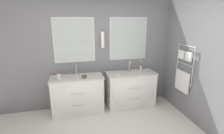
% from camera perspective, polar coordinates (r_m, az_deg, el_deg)
% --- Properties ---
extents(wall_back, '(5.19, 0.16, 2.60)m').
position_cam_1_polar(wall_back, '(4.10, -5.23, 4.89)').
color(wall_back, slate).
rests_on(wall_back, ground_plane).
extents(wall_right, '(0.13, 3.74, 2.60)m').
position_cam_1_polar(wall_right, '(3.89, 24.91, 2.57)').
color(wall_right, slate).
rests_on(wall_right, ground_plane).
extents(vanity_left, '(1.16, 0.57, 0.84)m').
position_cam_1_polar(vanity_left, '(4.02, -11.12, -8.89)').
color(vanity_left, white).
rests_on(vanity_left, ground_plane).
extents(vanity_right, '(1.16, 0.57, 0.84)m').
position_cam_1_polar(vanity_right, '(4.24, 6.22, -7.33)').
color(vanity_right, white).
rests_on(vanity_right, ground_plane).
extents(faucet_left, '(0.17, 0.15, 0.24)m').
position_cam_1_polar(faucet_left, '(3.97, -11.64, -0.96)').
color(faucet_left, silver).
rests_on(faucet_left, vanity_left).
extents(faucet_right, '(0.17, 0.15, 0.24)m').
position_cam_1_polar(faucet_right, '(4.20, 5.74, 0.18)').
color(faucet_right, silver).
rests_on(faucet_right, vanity_right).
extents(toiletry_bottle, '(0.07, 0.07, 0.15)m').
position_cam_1_polar(toiletry_bottle, '(3.80, -16.97, -2.93)').
color(toiletry_bottle, silver).
rests_on(toiletry_bottle, vanity_left).
extents(amenity_bowl, '(0.12, 0.12, 0.07)m').
position_cam_1_polar(amenity_bowl, '(3.79, -9.05, -2.97)').
color(amenity_bowl, '#4C4742').
rests_on(amenity_bowl, vanity_left).
extents(flower_vase, '(0.04, 0.04, 0.27)m').
position_cam_1_polar(flower_vase, '(4.23, 9.40, -0.05)').
color(flower_vase, silver).
rests_on(flower_vase, vanity_right).
extents(soap_dish, '(0.10, 0.07, 0.04)m').
position_cam_1_polar(soap_dish, '(3.89, 1.95, -2.58)').
color(soap_dish, white).
rests_on(soap_dish, vanity_right).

